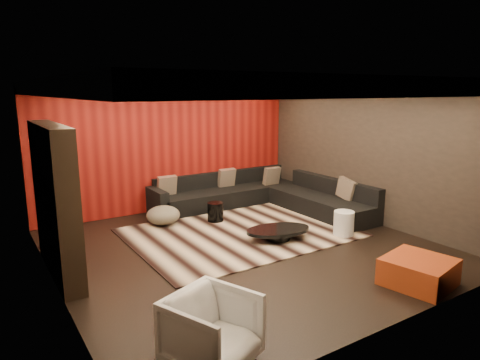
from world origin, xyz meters
TOP-DOWN VIEW (x-y plane):
  - floor at (0.00, 0.00)m, footprint 6.00×6.00m
  - ceiling at (0.00, 0.00)m, footprint 6.00×6.00m
  - wall_back at (0.00, 3.01)m, footprint 6.00×0.02m
  - wall_left at (-3.01, 0.00)m, footprint 0.02×6.00m
  - wall_right at (3.01, 0.00)m, footprint 0.02×6.00m
  - red_feature_wall at (0.00, 2.97)m, footprint 5.98×0.05m
  - soffit_back at (0.00, 2.70)m, footprint 6.00×0.60m
  - soffit_front at (0.00, -2.70)m, footprint 6.00×0.60m
  - soffit_left at (-2.70, 0.00)m, footprint 0.60×4.80m
  - soffit_right at (2.70, 0.00)m, footprint 0.60×4.80m
  - cove_back at (0.00, 2.36)m, footprint 4.80×0.08m
  - cove_front at (0.00, -2.36)m, footprint 4.80×0.08m
  - cove_left at (-2.36, 0.00)m, footprint 0.08×4.80m
  - cove_right at (2.36, 0.00)m, footprint 0.08×4.80m
  - tv_surround at (-2.85, 0.60)m, footprint 0.30×2.00m
  - tv_screen at (-2.69, 0.60)m, footprint 0.04×1.30m
  - tv_shelf at (-2.69, 0.60)m, footprint 0.04×1.60m
  - rug at (0.34, 0.69)m, footprint 4.01×3.01m
  - coffee_table at (0.72, -0.02)m, footprint 1.43×1.43m
  - drum_stool at (0.32, 1.55)m, footprint 0.41×0.41m
  - striped_pouf at (-0.67, 1.94)m, footprint 0.87×0.87m
  - white_side_table at (1.90, -0.48)m, footprint 0.43×0.43m
  - orange_ottoman at (1.25, -2.50)m, footprint 0.99×0.99m
  - armchair at (-2.02, -2.50)m, footprint 1.01×1.03m
  - sectional_sofa at (1.73, 1.86)m, footprint 3.65×3.50m
  - throw_pillows at (1.54, 2.02)m, footprint 3.31×2.74m

SIDE VIEW (x-z plane):
  - floor at x=0.00m, z-range -0.02..0.00m
  - rug at x=0.34m, z-range 0.00..0.02m
  - coffee_table at x=0.72m, z-range 0.02..0.22m
  - orange_ottoman at x=1.25m, z-range 0.00..0.38m
  - striped_pouf at x=-0.67m, z-range 0.02..0.39m
  - drum_stool at x=0.32m, z-range 0.02..0.41m
  - white_side_table at x=1.90m, z-range 0.00..0.47m
  - sectional_sofa at x=1.73m, z-range -0.11..0.64m
  - armchair at x=-2.02m, z-range 0.00..0.72m
  - throw_pillows at x=1.54m, z-range 0.37..0.87m
  - tv_shelf at x=-2.69m, z-range 0.68..0.72m
  - tv_surround at x=-2.85m, z-range 0.00..2.20m
  - wall_back at x=0.00m, z-range 0.00..2.80m
  - wall_left at x=-3.01m, z-range 0.00..2.80m
  - wall_right at x=3.01m, z-range 0.00..2.80m
  - red_feature_wall at x=0.00m, z-range 0.01..2.79m
  - tv_screen at x=-2.69m, z-range 1.05..1.85m
  - cove_back at x=0.00m, z-range 2.58..2.62m
  - cove_front at x=0.00m, z-range 2.58..2.62m
  - cove_left at x=-2.36m, z-range 2.58..2.62m
  - cove_right at x=2.36m, z-range 2.58..2.62m
  - soffit_back at x=0.00m, z-range 2.58..2.80m
  - soffit_front at x=0.00m, z-range 2.58..2.80m
  - soffit_left at x=-2.70m, z-range 2.58..2.80m
  - soffit_right at x=2.70m, z-range 2.58..2.80m
  - ceiling at x=0.00m, z-range 2.80..2.82m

